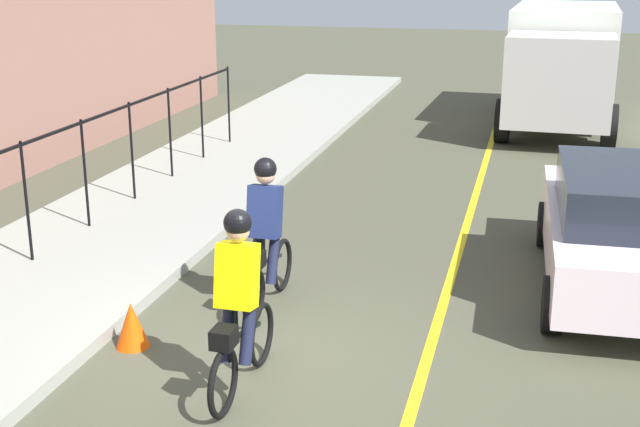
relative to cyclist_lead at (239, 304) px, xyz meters
The scene contains 7 objects.
ground_plane 1.14m from the cyclist_lead, ahead, with size 80.00×80.00×0.00m, color #494A39.
lane_line_centre 1.99m from the cyclist_lead, 67.54° to the right, with size 36.00×0.12×0.01m, color yellow.
cyclist_lead is the anchor object (origin of this frame).
cyclist_follow 2.03m from the cyclist_lead, 10.62° to the left, with size 1.71×0.37×1.83m.
patrol_sedan 5.17m from the cyclist_lead, 45.59° to the right, with size 4.45×2.02×1.58m.
box_truck_background 14.92m from the cyclist_lead, 11.87° to the right, with size 6.79×2.74×2.78m.
traffic_cone_near 1.72m from the cyclist_lead, 65.73° to the left, with size 0.36×0.36×0.50m, color #FE4D08.
Camera 1 is at (-7.66, -2.52, 4.06)m, focal length 48.31 mm.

